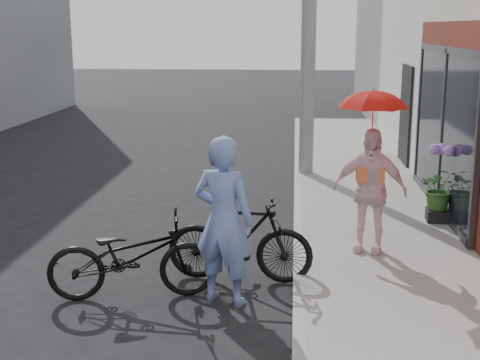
# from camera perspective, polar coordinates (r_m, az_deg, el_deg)

# --- Properties ---
(ground) EXTENTS (80.00, 80.00, 0.00)m
(ground) POSITION_cam_1_polar(r_m,az_deg,el_deg) (7.55, -2.26, -9.80)
(ground) COLOR black
(ground) RESTS_ON ground
(sidewalk) EXTENTS (2.20, 24.00, 0.12)m
(sidewalk) POSITION_cam_1_polar(r_m,az_deg,el_deg) (9.44, 12.05, -4.97)
(sidewalk) COLOR gray
(sidewalk) RESTS_ON ground
(curb) EXTENTS (0.12, 24.00, 0.12)m
(curb) POSITION_cam_1_polar(r_m,az_deg,el_deg) (9.36, 4.97, -4.88)
(curb) COLOR #9E9E99
(curb) RESTS_ON ground
(officer) EXTENTS (0.77, 0.63, 1.83)m
(officer) POSITION_cam_1_polar(r_m,az_deg,el_deg) (7.07, -1.39, -3.50)
(officer) COLOR #748CCE
(officer) RESTS_ON ground
(bike_left) EXTENTS (1.92, 0.99, 0.96)m
(bike_left) POSITION_cam_1_polar(r_m,az_deg,el_deg) (7.41, -9.21, -6.44)
(bike_left) COLOR black
(bike_left) RESTS_ON ground
(bike_right) EXTENTS (1.74, 0.61, 1.03)m
(bike_right) POSITION_cam_1_polar(r_m,az_deg,el_deg) (7.78, -0.02, -5.05)
(bike_right) COLOR black
(bike_right) RESTS_ON ground
(kimono_woman) EXTENTS (1.00, 0.61, 1.58)m
(kimono_woman) POSITION_cam_1_polar(r_m,az_deg,el_deg) (8.54, 10.98, -0.87)
(kimono_woman) COLOR #FFD5DD
(kimono_woman) RESTS_ON sidewalk
(parasol) EXTENTS (0.85, 0.85, 0.74)m
(parasol) POSITION_cam_1_polar(r_m,az_deg,el_deg) (8.34, 11.32, 6.92)
(parasol) COLOR red
(parasol) RESTS_ON kimono_woman
(planter) EXTENTS (0.36, 0.36, 0.18)m
(planter) POSITION_cam_1_polar(r_m,az_deg,el_deg) (10.27, 16.56, -2.90)
(planter) COLOR black
(planter) RESTS_ON sidewalk
(potted_plant) EXTENTS (0.57, 0.49, 0.63)m
(potted_plant) POSITION_cam_1_polar(r_m,az_deg,el_deg) (10.17, 16.70, -0.70)
(potted_plant) COLOR #315B24
(potted_plant) RESTS_ON planter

